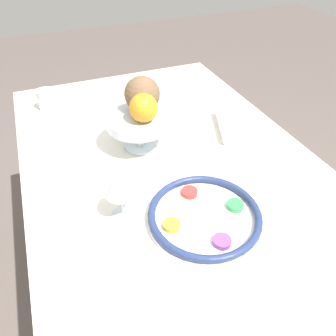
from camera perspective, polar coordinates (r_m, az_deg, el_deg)
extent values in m
plane|color=#564C47|center=(1.60, 0.02, -18.93)|extent=(8.00, 8.00, 0.00)
cube|color=silver|center=(1.31, 0.03, -10.64)|extent=(1.36, 0.90, 0.71)
cylinder|color=white|center=(0.86, 6.31, -8.67)|extent=(0.29, 0.29, 0.01)
torus|color=navy|center=(0.85, 6.38, -8.00)|extent=(0.29, 0.29, 0.02)
cylinder|color=red|center=(0.91, 3.77, -4.25)|extent=(0.05, 0.05, 0.01)
cylinder|color=gold|center=(0.83, 0.67, -9.93)|extent=(0.05, 0.05, 0.01)
cylinder|color=#844299|center=(0.80, 9.37, -12.51)|extent=(0.05, 0.05, 0.01)
cylinder|color=#33934C|center=(0.89, 11.61, -6.40)|extent=(0.05, 0.05, 0.01)
cylinder|color=silver|center=(0.88, -7.81, -7.97)|extent=(0.06, 0.06, 0.00)
cylinder|color=silver|center=(0.85, -8.04, -6.18)|extent=(0.01, 0.01, 0.07)
cone|color=silver|center=(0.80, -8.51, -2.47)|extent=(0.08, 0.08, 0.07)
cylinder|color=silver|center=(1.11, -4.87, 3.89)|extent=(0.10, 0.10, 0.01)
cylinder|color=silver|center=(1.08, -4.99, 5.74)|extent=(0.03, 0.03, 0.08)
cylinder|color=silver|center=(1.05, -5.16, 8.18)|extent=(0.21, 0.21, 0.03)
sphere|color=orange|center=(1.00, -4.30, 10.40)|extent=(0.09, 0.09, 0.09)
sphere|color=brown|center=(1.05, -4.52, 12.70)|extent=(0.11, 0.11, 0.11)
cylinder|color=silver|center=(1.28, -0.62, 9.37)|extent=(0.15, 0.15, 0.01)
cube|color=#D1B784|center=(1.27, -0.62, 9.76)|extent=(0.13, 0.13, 0.01)
cylinder|color=white|center=(1.19, 9.93, 7.49)|extent=(0.20, 0.12, 0.05)
cylinder|color=silver|center=(1.39, -20.42, 11.12)|extent=(0.07, 0.07, 0.08)
cube|color=silver|center=(0.83, -11.57, -12.31)|extent=(0.10, 0.17, 0.01)
cube|color=silver|center=(0.85, -12.03, -10.81)|extent=(0.10, 0.17, 0.01)
cube|color=silver|center=(1.24, 11.13, 7.49)|extent=(0.17, 0.04, 0.01)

